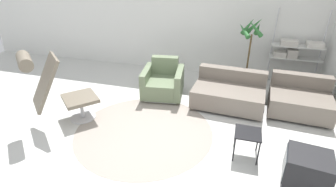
% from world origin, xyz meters
% --- Properties ---
extents(ground_plane, '(12.00, 12.00, 0.00)m').
position_xyz_m(ground_plane, '(0.00, 0.00, 0.00)').
color(ground_plane, silver).
extents(wall_back, '(12.00, 0.09, 2.80)m').
position_xyz_m(wall_back, '(-0.00, 2.87, 1.40)').
color(wall_back, silver).
rests_on(wall_back, ground_plane).
extents(round_rug, '(2.27, 2.27, 0.01)m').
position_xyz_m(round_rug, '(-0.26, -0.01, 0.00)').
color(round_rug, gray).
rests_on(round_rug, ground_plane).
extents(lounge_chair, '(1.11, 1.14, 1.31)m').
position_xyz_m(lounge_chair, '(-1.72, -0.19, 0.76)').
color(lounge_chair, '#BCBCC1').
rests_on(lounge_chair, ground_plane).
extents(armchair_red, '(0.89, 0.92, 0.75)m').
position_xyz_m(armchair_red, '(-0.34, 1.35, 0.28)').
color(armchair_red, silver).
rests_on(armchair_red, ground_plane).
extents(couch_low, '(1.37, 0.99, 0.65)m').
position_xyz_m(couch_low, '(1.00, 1.30, 0.24)').
color(couch_low, black).
rests_on(couch_low, ground_plane).
extents(couch_second, '(1.11, 0.97, 0.65)m').
position_xyz_m(couch_second, '(2.26, 1.37, 0.24)').
color(couch_second, black).
rests_on(couch_second, ground_plane).
extents(side_table, '(0.36, 0.36, 0.40)m').
position_xyz_m(side_table, '(1.36, -0.17, 0.35)').
color(side_table, black).
rests_on(side_table, ground_plane).
extents(crt_television, '(0.56, 0.53, 0.52)m').
position_xyz_m(crt_television, '(2.05, -0.62, 0.29)').
color(crt_television, black).
rests_on(crt_television, ground_plane).
extents(potted_plant, '(0.55, 0.56, 1.52)m').
position_xyz_m(potted_plant, '(1.28, 2.24, 0.73)').
color(potted_plant, silver).
rests_on(potted_plant, ground_plane).
extents(shelf_unit, '(1.05, 0.28, 1.66)m').
position_xyz_m(shelf_unit, '(2.23, 2.62, 0.83)').
color(shelf_unit, '#BCBCC1').
rests_on(shelf_unit, ground_plane).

